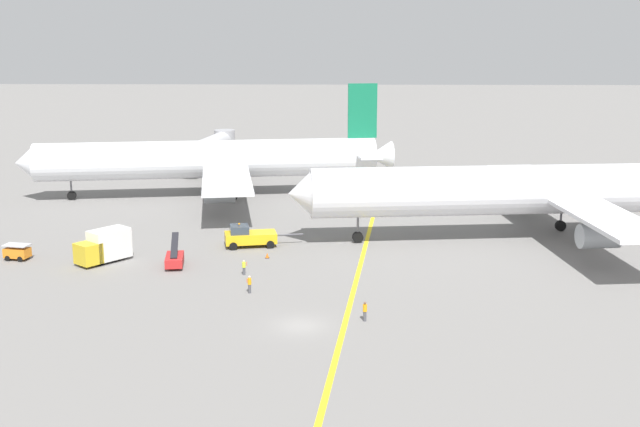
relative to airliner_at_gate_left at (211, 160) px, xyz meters
The scene contains 13 objects.
ground_plane 55.83m from the airliner_at_gate_left, 73.46° to the right, with size 600.00×600.00×0.00m, color slate.
taxiway_stripe 48.19m from the airliner_at_gate_left, 64.65° to the right, with size 0.50×120.00×0.01m, color yellow.
airliner_at_gate_left is the anchor object (origin of this frame).
airliner_being_pushed 49.60m from the airliner_at_gate_left, 28.54° to the right, with size 60.74×42.61×17.89m.
pushback_tug 29.68m from the airliner_at_gate_left, 72.91° to the right, with size 9.18×4.10×2.80m.
gse_belt_loader_portside 36.64m from the airliner_at_gate_left, 87.35° to the right, with size 2.34×5.04×3.02m.
gse_catering_truck_tall 35.67m from the airliner_at_gate_left, 100.01° to the right, with size 5.58×6.02×3.50m.
gse_baggage_cart_near_cluster 38.03m from the airliner_at_gate_left, 114.91° to the right, with size 2.98×2.06×1.71m.
ground_crew_ramp_agent_by_cones 56.41m from the airliner_at_gate_left, 67.78° to the right, with size 0.36×0.50×1.75m.
ground_crew_marshaller_foreground 46.32m from the airliner_at_gate_left, 76.75° to the right, with size 0.42×0.42×1.72m.
ground_crew_wing_walker_right 40.47m from the airliner_at_gate_left, 76.55° to the right, with size 0.50×0.36×1.56m.
traffic_cone_nose_right 35.17m from the airliner_at_gate_left, 71.27° to the right, with size 0.44×0.44×0.60m.
jet_bridge 23.70m from the airliner_at_gate_left, 98.96° to the left, with size 6.66×21.29×6.13m.
Camera 1 is at (3.20, -63.54, 24.45)m, focal length 44.87 mm.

